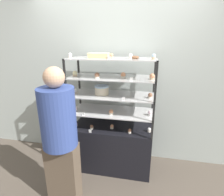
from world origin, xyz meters
TOP-DOWN VIEW (x-y plane):
  - ground_plane at (0.00, 0.00)m, footprint 20.00×20.00m
  - back_wall at (0.00, 0.39)m, footprint 8.00×0.05m
  - display_base at (0.00, 0.00)m, footprint 1.13×0.49m
  - display_riser_lower at (0.00, 0.00)m, footprint 1.13×0.49m
  - display_riser_middle at (0.00, 0.00)m, footprint 1.13×0.49m
  - display_riser_upper at (0.00, 0.00)m, footprint 1.13×0.49m
  - display_riser_top at (0.00, 0.00)m, footprint 1.13×0.49m
  - layer_cake_centerpiece at (-0.14, -0.01)m, footprint 0.19×0.19m
  - sheet_cake_frosted at (-0.17, -0.01)m, footprint 0.26×0.14m
  - cupcake_0 at (-0.52, -0.08)m, footprint 0.05×0.05m
  - cupcake_1 at (-0.27, -0.12)m, footprint 0.05×0.05m
  - cupcake_2 at (0.01, -0.05)m, footprint 0.05×0.05m
  - cupcake_3 at (0.27, -0.13)m, footprint 0.05×0.05m
  - cupcake_4 at (0.52, -0.05)m, footprint 0.05×0.05m
  - price_tag_0 at (-0.26, -0.22)m, footprint 0.04×0.00m
  - cupcake_5 at (-0.50, -0.11)m, footprint 0.06×0.06m
  - cupcake_6 at (0.01, -0.11)m, footprint 0.06×0.06m
  - cupcake_7 at (0.52, -0.05)m, footprint 0.06×0.06m
  - price_tag_1 at (-0.34, -0.22)m, footprint 0.04×0.00m
  - cupcake_8 at (-0.51, -0.04)m, footprint 0.06×0.06m
  - cupcake_9 at (0.51, -0.06)m, footprint 0.06×0.06m
  - price_tag_2 at (0.19, -0.22)m, footprint 0.04×0.00m
  - cupcake_10 at (-0.50, -0.04)m, footprint 0.06×0.06m
  - cupcake_11 at (-0.17, -0.13)m, footprint 0.06×0.06m
  - cupcake_12 at (0.15, -0.04)m, footprint 0.06×0.06m
  - cupcake_13 at (0.51, -0.07)m, footprint 0.06×0.06m
  - price_tag_3 at (0.27, -0.22)m, footprint 0.04×0.00m
  - cupcake_14 at (-0.52, -0.12)m, footprint 0.05×0.05m
  - cupcake_15 at (0.01, -0.09)m, footprint 0.05×0.05m
  - cupcake_16 at (0.24, -0.07)m, footprint 0.05×0.05m
  - cupcake_17 at (0.51, -0.08)m, footprint 0.05×0.05m
  - price_tag_4 at (0.01, -0.22)m, footprint 0.04×0.00m
  - donut_glazed at (0.28, -0.03)m, footprint 0.12×0.12m
  - customer_figure at (-0.44, -0.69)m, footprint 0.38×0.38m

SIDE VIEW (x-z plane):
  - ground_plane at x=0.00m, z-range 0.00..0.00m
  - display_base at x=0.00m, z-range 0.00..0.67m
  - price_tag_0 at x=-0.26m, z-range 0.67..0.71m
  - cupcake_0 at x=-0.52m, z-range 0.67..0.73m
  - cupcake_1 at x=-0.27m, z-range 0.67..0.73m
  - cupcake_2 at x=0.01m, z-range 0.67..0.73m
  - cupcake_3 at x=0.27m, z-range 0.67..0.73m
  - cupcake_4 at x=0.52m, z-range 0.67..0.73m
  - customer_figure at x=-0.44m, z-range 0.06..1.67m
  - display_riser_lower at x=0.00m, z-range 0.78..1.02m
  - price_tag_1 at x=-0.34m, z-range 0.91..0.96m
  - cupcake_5 at x=-0.50m, z-range 0.91..0.98m
  - cupcake_6 at x=0.01m, z-range 0.91..0.98m
  - cupcake_7 at x=0.52m, z-range 0.91..0.98m
  - display_riser_middle at x=0.00m, z-range 1.02..1.26m
  - price_tag_2 at x=0.19m, z-range 1.16..1.20m
  - cupcake_8 at x=-0.51m, z-range 1.15..1.22m
  - cupcake_9 at x=0.51m, z-range 1.15..1.22m
  - layer_cake_centerpiece at x=-0.14m, z-range 1.16..1.28m
  - back_wall at x=0.00m, z-range 0.00..2.60m
  - display_riser_upper at x=0.00m, z-range 1.26..1.50m
  - price_tag_3 at x=0.27m, z-range 1.40..1.44m
  - cupcake_10 at x=-0.50m, z-range 1.40..1.47m
  - cupcake_11 at x=-0.17m, z-range 1.40..1.47m
  - cupcake_12 at x=0.15m, z-range 1.40..1.47m
  - cupcake_13 at x=0.51m, z-range 1.40..1.47m
  - display_riser_top at x=0.00m, z-range 1.50..1.75m
  - donut_glazed at x=0.28m, z-range 1.64..1.67m
  - price_tag_4 at x=0.01m, z-range 1.64..1.69m
  - sheet_cake_frosted at x=-0.17m, z-range 1.64..1.71m
  - cupcake_14 at x=-0.52m, z-range 1.64..1.71m
  - cupcake_15 at x=0.01m, z-range 1.64..1.71m
  - cupcake_16 at x=0.24m, z-range 1.64..1.71m
  - cupcake_17 at x=0.51m, z-range 1.64..1.71m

